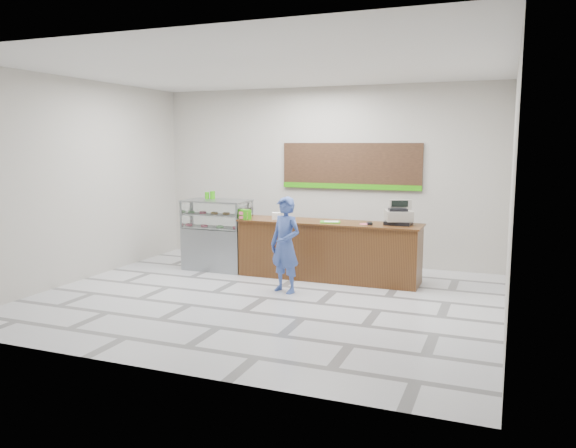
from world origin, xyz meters
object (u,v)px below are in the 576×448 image
at_px(display_case, 217,234).
at_px(cash_register, 399,215).
at_px(serving_tray, 330,222).
at_px(customer, 285,245).
at_px(sales_counter, 328,250).

relative_size(display_case, cash_register, 2.32).
xyz_separation_m(serving_tray, customer, (-0.44, -1.00, -0.26)).
relative_size(serving_tray, customer, 0.26).
relative_size(display_case, customer, 0.86).
distance_m(display_case, cash_register, 3.46).
xyz_separation_m(display_case, cash_register, (3.42, 0.13, 0.51)).
relative_size(sales_counter, customer, 2.10).
bearing_deg(display_case, customer, -30.79).
xyz_separation_m(cash_register, serving_tray, (-1.14, -0.23, -0.14)).
distance_m(display_case, customer, 2.14).
distance_m(serving_tray, customer, 1.13).
bearing_deg(customer, cash_register, 57.06).
bearing_deg(customer, serving_tray, 85.36).
bearing_deg(serving_tray, customer, -130.28).
height_order(sales_counter, serving_tray, serving_tray).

